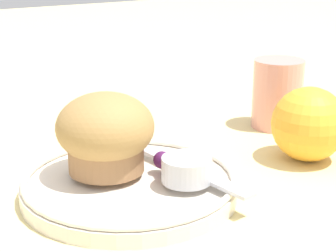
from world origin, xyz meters
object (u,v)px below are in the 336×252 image
object	(u,v)px
orange_fruit	(309,124)
juice_glass	(277,94)
muffin	(105,133)
butter_knife	(184,167)

from	to	relation	value
orange_fruit	juice_glass	world-z (taller)	juice_glass
muffin	butter_knife	xyz separation A→B (m)	(0.04, 0.06, -0.04)
orange_fruit	juice_glass	bearing A→B (deg)	155.29
muffin	juice_glass	size ratio (longest dim) A/B	1.06
muffin	juice_glass	bearing A→B (deg)	102.36
butter_knife	orange_fruit	size ratio (longest dim) A/B	2.12
muffin	orange_fruit	world-z (taller)	muffin
butter_knife	juice_glass	xyz separation A→B (m)	(-0.09, 0.20, 0.02)
orange_fruit	juice_glass	distance (m)	0.11
juice_glass	butter_knife	bearing A→B (deg)	-65.08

